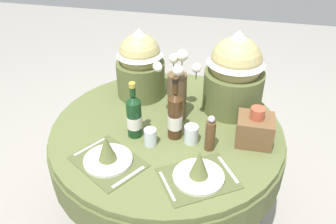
# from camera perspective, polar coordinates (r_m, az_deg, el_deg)

# --- Properties ---
(ground) EXTENTS (8.00, 8.00, 0.00)m
(ground) POSITION_cam_1_polar(r_m,az_deg,el_deg) (2.51, -0.16, -16.32)
(ground) COLOR #9E998E
(dining_table) EXTENTS (1.31, 1.31, 0.75)m
(dining_table) POSITION_cam_1_polar(r_m,az_deg,el_deg) (2.07, -0.19, -5.46)
(dining_table) COLOR #5B6638
(dining_table) RESTS_ON ground
(place_setting_left) EXTENTS (0.43, 0.40, 0.16)m
(place_setting_left) POSITION_cam_1_polar(r_m,az_deg,el_deg) (1.76, -9.68, -6.75)
(place_setting_left) COLOR #4E562F
(place_setting_left) RESTS_ON dining_table
(place_setting_right) EXTENTS (0.43, 0.40, 0.16)m
(place_setting_right) POSITION_cam_1_polar(r_m,az_deg,el_deg) (1.66, 4.97, -9.39)
(place_setting_right) COLOR #4E562F
(place_setting_right) RESTS_ON dining_table
(flower_vase) EXTENTS (0.25, 0.18, 0.40)m
(flower_vase) POSITION_cam_1_polar(r_m,az_deg,el_deg) (1.97, 1.43, 3.73)
(flower_vase) COLOR brown
(flower_vase) RESTS_ON dining_table
(wine_bottle_left) EXTENTS (0.08, 0.08, 0.36)m
(wine_bottle_left) POSITION_cam_1_polar(r_m,az_deg,el_deg) (1.84, 1.13, -0.54)
(wine_bottle_left) COLOR #422814
(wine_bottle_left) RESTS_ON dining_table
(wine_bottle_centre) EXTENTS (0.08, 0.08, 0.32)m
(wine_bottle_centre) POSITION_cam_1_polar(r_m,az_deg,el_deg) (1.87, -5.45, -0.62)
(wine_bottle_centre) COLOR #143819
(wine_bottle_centre) RESTS_ON dining_table
(tumbler_near_left) EXTENTS (0.07, 0.07, 0.09)m
(tumbler_near_left) POSITION_cam_1_polar(r_m,az_deg,el_deg) (1.84, -2.84, -4.01)
(tumbler_near_left) COLOR silver
(tumbler_near_left) RESTS_ON dining_table
(tumbler_near_right) EXTENTS (0.07, 0.07, 0.10)m
(tumbler_near_right) POSITION_cam_1_polar(r_m,az_deg,el_deg) (1.86, 3.75, -3.59)
(tumbler_near_right) COLOR silver
(tumbler_near_right) RESTS_ON dining_table
(pepper_mill) EXTENTS (0.05, 0.05, 0.20)m
(pepper_mill) POSITION_cam_1_polar(r_m,az_deg,el_deg) (1.80, 6.79, -3.55)
(pepper_mill) COLOR brown
(pepper_mill) RESTS_ON dining_table
(gift_tub_back_left) EXTENTS (0.30, 0.30, 0.44)m
(gift_tub_back_left) POSITION_cam_1_polar(r_m,az_deg,el_deg) (2.19, -4.50, 8.15)
(gift_tub_back_left) COLOR #566033
(gift_tub_back_left) RESTS_ON dining_table
(gift_tub_back_right) EXTENTS (0.35, 0.35, 0.49)m
(gift_tub_back_right) POSITION_cam_1_polar(r_m,az_deg,el_deg) (2.05, 10.71, 6.70)
(gift_tub_back_right) COLOR #566033
(gift_tub_back_right) RESTS_ON dining_table
(woven_basket_side_right) EXTENTS (0.19, 0.16, 0.21)m
(woven_basket_side_right) POSITION_cam_1_polar(r_m,az_deg,el_deg) (1.89, 13.75, -2.66)
(woven_basket_side_right) COLOR brown
(woven_basket_side_right) RESTS_ON dining_table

